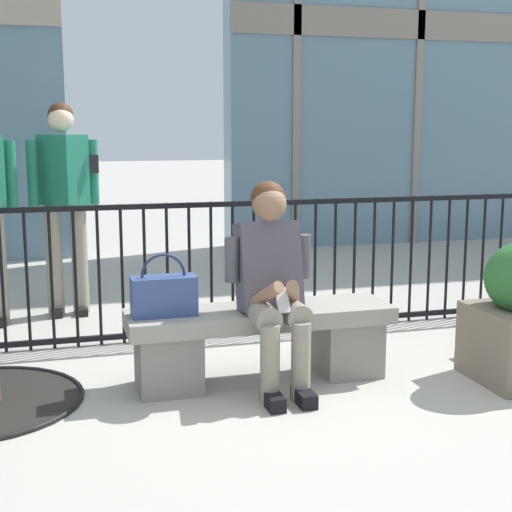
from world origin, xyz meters
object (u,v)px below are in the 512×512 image
(stone_bench, at_px, (260,337))
(seated_person_with_phone, at_px, (273,279))
(handbag_on_bench, at_px, (164,295))
(bystander_further_back, at_px, (64,192))

(stone_bench, xyz_separation_m, seated_person_with_phone, (0.04, -0.13, 0.38))
(seated_person_with_phone, xyz_separation_m, handbag_on_bench, (-0.62, 0.12, -0.08))
(handbag_on_bench, bearing_deg, stone_bench, 0.99)
(bystander_further_back, bearing_deg, handbag_on_bench, -76.10)
(stone_bench, height_order, bystander_further_back, bystander_further_back)
(stone_bench, xyz_separation_m, bystander_further_back, (-1.07, 1.98, 0.73))
(seated_person_with_phone, height_order, handbag_on_bench, seated_person_with_phone)
(seated_person_with_phone, bearing_deg, handbag_on_bench, 169.08)
(handbag_on_bench, distance_m, bystander_further_back, 2.09)
(handbag_on_bench, relative_size, bystander_further_back, 0.22)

